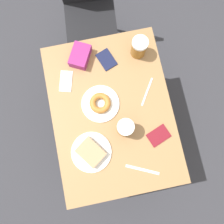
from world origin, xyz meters
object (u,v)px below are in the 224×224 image
chair (88,1)px  beer_mug_center (125,128)px  napkin_folded (66,81)px  fork (147,92)px  passport_near_edge (159,136)px  passport_far_edge (106,60)px  plate_with_cake (91,152)px  knife (142,170)px  plate_with_donut (100,103)px  beer_mug_left (139,47)px  blue_pouch (80,56)px

chair → beer_mug_center: size_ratio=6.77×
napkin_folded → fork: 0.50m
passport_near_edge → chair: bearing=102.5°
beer_mug_center → passport_far_edge: 0.45m
plate_with_cake → knife: size_ratio=1.27×
chair → fork: size_ratio=5.79×
beer_mug_center → knife: beer_mug_center is taller
beer_mug_center → knife: 0.27m
plate_with_cake → napkin_folded: size_ratio=1.61×
fork → plate_with_cake: bearing=-144.3°
chair → plate_with_donut: 0.86m
beer_mug_center → passport_far_edge: (-0.02, 0.45, -0.07)m
chair → knife: bearing=-80.4°
fork → passport_near_edge: bearing=-88.6°
chair → passport_near_edge: size_ratio=6.29×
napkin_folded → plate_with_cake: bearing=-80.9°
knife → passport_far_edge: size_ratio=1.26×
fork → knife: 0.47m
beer_mug_left → beer_mug_center: same height
plate_with_cake → plate_with_donut: plate_with_cake is taller
beer_mug_left → knife: beer_mug_left is taller
chair → blue_pouch: size_ratio=5.19×
chair → beer_mug_left: 0.65m
plate_with_donut → knife: 0.46m
plate_with_cake → passport_far_edge: (0.20, 0.54, -0.02)m
plate_with_cake → fork: bearing=35.7°
beer_mug_left → fork: size_ratio=0.85×
chair → beer_mug_center: 1.04m
beer_mug_center → fork: beer_mug_center is taller
plate_with_cake → knife: 0.31m
beer_mug_left → blue_pouch: size_ratio=0.77×
fork → blue_pouch: bearing=140.2°
napkin_folded → knife: 0.70m
plate_with_cake → passport_near_edge: size_ratio=1.59×
beer_mug_center → chair: bearing=92.9°
beer_mug_center → passport_near_edge: bearing=-23.0°
blue_pouch → chair: bearing=76.8°
plate_with_donut → fork: 0.29m
beer_mug_center → plate_with_donut: bearing=121.9°
knife → plate_with_cake: bearing=149.7°
fork → napkin_folded: bearing=160.8°
plate_with_donut → passport_near_edge: (0.30, -0.26, -0.01)m
plate_with_cake → plate_with_donut: 0.29m
beer_mug_center → knife: size_ratio=0.74×
passport_far_edge → chair: bearing=93.4°
beer_mug_left → passport_far_edge: 0.21m
beer_mug_center → napkin_folded: 0.47m
knife → passport_far_edge: (-0.07, 0.70, 0.00)m
beer_mug_center → passport_near_edge: beer_mug_center is taller
beer_mug_center → knife: (0.05, -0.25, -0.07)m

